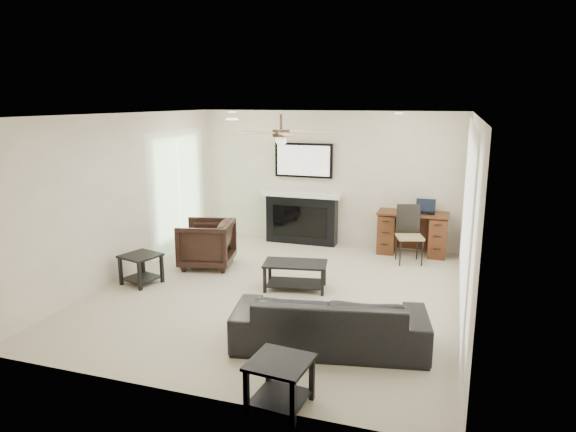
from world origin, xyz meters
name	(u,v)px	position (x,y,z in m)	size (l,w,h in m)	color
room_shell	(294,175)	(0.19, 0.08, 1.68)	(5.50, 5.54, 2.52)	beige
sofa	(330,321)	(1.08, -1.42, 0.31)	(2.12, 0.83, 0.62)	black
armchair	(207,244)	(-1.52, 0.73, 0.38)	(0.82, 0.84, 0.77)	black
coffee_table	(295,276)	(0.18, 0.18, 0.20)	(0.90, 0.50, 0.40)	black
end_table_near	(280,384)	(0.93, -2.67, 0.23)	(0.52, 0.52, 0.45)	black
end_table_left	(141,269)	(-2.07, -0.32, 0.23)	(0.50, 0.50, 0.45)	black
fireplace_unit	(302,194)	(-0.44, 2.58, 0.95)	(1.52, 0.34, 1.91)	black
desk	(412,233)	(1.63, 2.51, 0.38)	(1.22, 0.56, 0.76)	#3F1E0F
desk_chair	(410,235)	(1.63, 1.96, 0.48)	(0.42, 0.44, 0.97)	black
laptop	(425,207)	(1.83, 2.49, 0.88)	(0.33, 0.24, 0.23)	black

